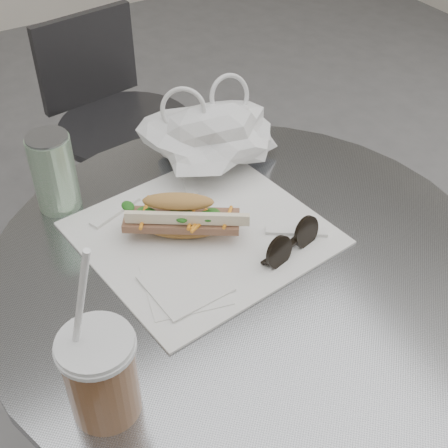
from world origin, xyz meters
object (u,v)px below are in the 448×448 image
drink_can (54,172)px  chair_far (123,158)px  iced_coffee (101,374)px  sunglasses (291,243)px  banh_mi (180,217)px  cafe_table (240,373)px

drink_can → chair_far: bearing=61.2°
iced_coffee → sunglasses: bearing=16.6°
chair_far → drink_can: 0.88m
sunglasses → iced_coffee: bearing=-177.2°
sunglasses → banh_mi: bearing=121.2°
iced_coffee → sunglasses: (0.34, 0.10, -0.04)m
banh_mi → sunglasses: banh_mi is taller
banh_mi → drink_can: bearing=161.5°
chair_far → banh_mi: 0.96m
cafe_table → drink_can: (-0.18, 0.27, 0.34)m
chair_far → iced_coffee: iced_coffee is taller
banh_mi → sunglasses: bearing=-11.4°
cafe_table → banh_mi: (-0.05, 0.10, 0.31)m
chair_far → banh_mi: size_ratio=3.24×
drink_can → cafe_table: bearing=-55.3°
cafe_table → banh_mi: banh_mi is taller
sunglasses → drink_can: 0.39m
sunglasses → drink_can: size_ratio=0.86×
iced_coffee → sunglasses: size_ratio=2.27×
banh_mi → sunglasses: size_ratio=1.96×
banh_mi → cafe_table: bearing=-28.2°
chair_far → drink_can: bearing=53.3°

